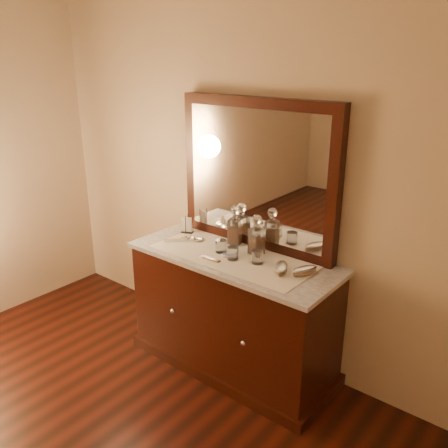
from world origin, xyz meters
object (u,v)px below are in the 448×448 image
(pin_dish, at_px, (229,255))
(hand_mirror_outer, at_px, (185,238))
(brush_near, at_px, (281,268))
(hand_mirror_inner, at_px, (194,239))
(decanter_left, at_px, (235,229))
(napkin_rack, at_px, (187,226))
(mirror_frame, at_px, (257,175))
(comb, at_px, (210,259))
(dresser_cabinet, at_px, (233,314))
(brush_far, at_px, (305,271))
(decanter_right, at_px, (257,239))

(pin_dish, height_order, hand_mirror_outer, hand_mirror_outer)
(brush_near, distance_m, hand_mirror_inner, 0.75)
(decanter_left, height_order, hand_mirror_outer, decanter_left)
(napkin_rack, relative_size, hand_mirror_outer, 0.64)
(mirror_frame, height_order, pin_dish, mirror_frame)
(comb, xyz_separation_m, hand_mirror_inner, (-0.30, 0.18, 0.00))
(mirror_frame, distance_m, hand_mirror_inner, 0.65)
(dresser_cabinet, height_order, brush_far, brush_far)
(napkin_rack, distance_m, hand_mirror_outer, 0.15)
(dresser_cabinet, relative_size, brush_near, 7.36)
(dresser_cabinet, xyz_separation_m, brush_far, (0.51, 0.04, 0.47))
(decanter_left, bearing_deg, dresser_cabinet, -55.47)
(dresser_cabinet, bearing_deg, hand_mirror_outer, -179.65)
(brush_far, bearing_deg, pin_dish, -172.09)
(hand_mirror_outer, xyz_separation_m, hand_mirror_inner, (0.07, 0.03, -0.00))
(mirror_frame, xyz_separation_m, hand_mirror_inner, (-0.37, -0.22, -0.49))
(decanter_left, height_order, decanter_right, decanter_left)
(mirror_frame, bearing_deg, brush_near, -34.68)
(hand_mirror_outer, bearing_deg, brush_far, 2.76)
(hand_mirror_outer, bearing_deg, decanter_right, 12.12)
(decanter_left, bearing_deg, decanter_right, -13.78)
(mirror_frame, relative_size, brush_far, 6.46)
(brush_far, xyz_separation_m, hand_mirror_inner, (-0.88, -0.02, -0.01))
(decanter_left, height_order, brush_far, decanter_left)
(brush_near, bearing_deg, brush_far, 24.80)
(mirror_frame, distance_m, napkin_rack, 0.70)
(mirror_frame, distance_m, hand_mirror_outer, 0.70)
(decanter_left, bearing_deg, mirror_frame, 34.20)
(brush_near, relative_size, hand_mirror_inner, 1.02)
(decanter_right, height_order, hand_mirror_outer, decanter_right)
(brush_near, relative_size, hand_mirror_outer, 0.86)
(comb, distance_m, decanter_left, 0.34)
(brush_near, bearing_deg, hand_mirror_inner, 176.77)
(comb, distance_m, hand_mirror_inner, 0.35)
(comb, height_order, decanter_left, decanter_left)
(mirror_frame, distance_m, comb, 0.64)
(pin_dish, height_order, napkin_rack, napkin_rack)
(pin_dish, bearing_deg, comb, -114.16)
(mirror_frame, bearing_deg, dresser_cabinet, -90.00)
(mirror_frame, height_order, hand_mirror_outer, mirror_frame)
(decanter_right, xyz_separation_m, brush_far, (0.41, -0.07, -0.08))
(napkin_rack, xyz_separation_m, decanter_right, (0.63, 0.00, 0.05))
(brush_far, relative_size, hand_mirror_inner, 1.00)
(napkin_rack, bearing_deg, decanter_left, 7.60)
(pin_dish, height_order, brush_near, brush_near)
(brush_far, xyz_separation_m, hand_mirror_outer, (-0.95, -0.05, -0.01))
(brush_near, bearing_deg, mirror_frame, 145.32)
(dresser_cabinet, height_order, hand_mirror_outer, hand_mirror_outer)
(napkin_rack, bearing_deg, pin_dish, -15.71)
(dresser_cabinet, distance_m, decanter_left, 0.59)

